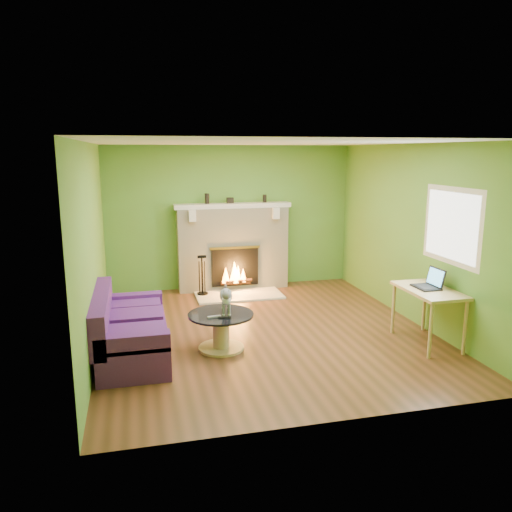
{
  "coord_description": "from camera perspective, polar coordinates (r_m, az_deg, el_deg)",
  "views": [
    {
      "loc": [
        -1.7,
        -6.46,
        2.48
      ],
      "look_at": [
        -0.03,
        0.4,
        1.0
      ],
      "focal_mm": 35.0,
      "sensor_mm": 36.0,
      "label": 1
    }
  ],
  "objects": [
    {
      "name": "mantel_vase_right",
      "position": [
        9.12,
        0.99,
        6.59
      ],
      "size": [
        0.07,
        0.07,
        0.14
      ],
      "primitive_type": "cylinder",
      "color": "black",
      "rests_on": "mantel"
    },
    {
      "name": "fireplace",
      "position": [
        9.1,
        -2.65,
        0.99
      ],
      "size": [
        2.1,
        0.46,
        1.58
      ],
      "color": "beige",
      "rests_on": "floor"
    },
    {
      "name": "ceiling",
      "position": [
        6.68,
        1.11,
        12.84
      ],
      "size": [
        5.0,
        5.0,
        0.0
      ],
      "primitive_type": "plane",
      "rotation": [
        3.14,
        0.0,
        0.0
      ],
      "color": "white",
      "rests_on": "wall_back"
    },
    {
      "name": "mantel_vase_left",
      "position": [
        8.91,
        -5.62,
        6.54
      ],
      "size": [
        0.08,
        0.08,
        0.18
      ],
      "primitive_type": "cylinder",
      "color": "black",
      "rests_on": "mantel"
    },
    {
      "name": "laptop",
      "position": [
        6.84,
        18.91,
        -2.42
      ],
      "size": [
        0.31,
        0.36,
        0.26
      ],
      "primitive_type": null,
      "rotation": [
        0.0,
        0.0,
        0.02
      ],
      "color": "black",
      "rests_on": "desk"
    },
    {
      "name": "hearth",
      "position": [
        8.79,
        -1.96,
        -4.48
      ],
      "size": [
        1.5,
        0.75,
        0.03
      ],
      "primitive_type": "cube",
      "color": "beige",
      "rests_on": "floor"
    },
    {
      "name": "wall_left",
      "position": [
        6.59,
        -18.21,
        0.9
      ],
      "size": [
        0.0,
        5.0,
        5.0
      ],
      "primitive_type": "plane",
      "rotation": [
        1.57,
        0.0,
        1.57
      ],
      "color": "#59872C",
      "rests_on": "floor"
    },
    {
      "name": "remote_black",
      "position": [
        6.2,
        -3.59,
        -7.02
      ],
      "size": [
        0.17,
        0.07,
        0.02
      ],
      "primitive_type": "cube",
      "rotation": [
        0.0,
        0.0,
        -0.2
      ],
      "color": "black",
      "rests_on": "coffee_table"
    },
    {
      "name": "desk",
      "position": [
        6.86,
        19.15,
        -4.31
      ],
      "size": [
        0.58,
        1.0,
        0.74
      ],
      "color": "tan",
      "rests_on": "floor"
    },
    {
      "name": "cat",
      "position": [
        6.37,
        -3.44,
        -4.88
      ],
      "size": [
        0.29,
        0.6,
        0.36
      ],
      "primitive_type": null,
      "rotation": [
        0.0,
        0.0,
        -0.15
      ],
      "color": "slate",
      "rests_on": "coffee_table"
    },
    {
      "name": "window_frame",
      "position": [
        6.88,
        21.48,
        3.22
      ],
      "size": [
        0.0,
        1.2,
        1.2
      ],
      "primitive_type": "plane",
      "rotation": [
        1.57,
        0.0,
        -1.57
      ],
      "color": "silver",
      "rests_on": "wall_right"
    },
    {
      "name": "window_pane",
      "position": [
        6.88,
        21.42,
        3.22
      ],
      "size": [
        0.0,
        1.06,
        1.06
      ],
      "primitive_type": "plane",
      "rotation": [
        1.57,
        0.0,
        -1.57
      ],
      "color": "white",
      "rests_on": "wall_right"
    },
    {
      "name": "wall_front",
      "position": [
        4.47,
        9.25,
        -3.65
      ],
      "size": [
        5.0,
        0.0,
        5.0
      ],
      "primitive_type": "plane",
      "rotation": [
        -1.57,
        0.0,
        0.0
      ],
      "color": "#59872C",
      "rests_on": "floor"
    },
    {
      "name": "wall_back",
      "position": [
        9.2,
        -2.9,
        4.43
      ],
      "size": [
        5.0,
        0.0,
        5.0
      ],
      "primitive_type": "plane",
      "rotation": [
        1.57,
        0.0,
        0.0
      ],
      "color": "#59872C",
      "rests_on": "floor"
    },
    {
      "name": "remote_silver",
      "position": [
        6.24,
        -4.78,
        -6.92
      ],
      "size": [
        0.17,
        0.07,
        0.02
      ],
      "primitive_type": "cube",
      "rotation": [
        0.0,
        0.0,
        0.14
      ],
      "color": "gray",
      "rests_on": "coffee_table"
    },
    {
      "name": "sofa",
      "position": [
        6.43,
        -14.41,
        -8.29
      ],
      "size": [
        0.85,
        1.79,
        0.8
      ],
      "color": "#4C1961",
      "rests_on": "floor"
    },
    {
      "name": "coffee_table",
      "position": [
        6.43,
        -4.03,
        -8.29
      ],
      "size": [
        0.84,
        0.84,
        0.47
      ],
      "color": "tan",
      "rests_on": "floor"
    },
    {
      "name": "mantel_box",
      "position": [
        8.98,
        -2.98,
        6.37
      ],
      "size": [
        0.12,
        0.08,
        0.1
      ],
      "primitive_type": "cube",
      "color": "black",
      "rests_on": "mantel"
    },
    {
      "name": "fire_tools",
      "position": [
        8.74,
        -6.17,
        -2.16
      ],
      "size": [
        0.19,
        0.19,
        0.7
      ],
      "primitive_type": null,
      "color": "black",
      "rests_on": "hearth"
    },
    {
      "name": "wall_right",
      "position": [
        7.67,
        17.57,
        2.41
      ],
      "size": [
        0.0,
        5.0,
        5.0
      ],
      "primitive_type": "plane",
      "rotation": [
        1.57,
        0.0,
        -1.57
      ],
      "color": "#59872C",
      "rests_on": "floor"
    },
    {
      "name": "floor",
      "position": [
        7.13,
        1.03,
        -8.55
      ],
      "size": [
        5.0,
        5.0,
        0.0
      ],
      "primitive_type": "plane",
      "color": "#502F16",
      "rests_on": "ground"
    },
    {
      "name": "mantel",
      "position": [
        8.97,
        -2.67,
        5.79
      ],
      "size": [
        2.1,
        0.28,
        0.08
      ],
      "primitive_type": "cube",
      "color": "beige",
      "rests_on": "fireplace"
    }
  ]
}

